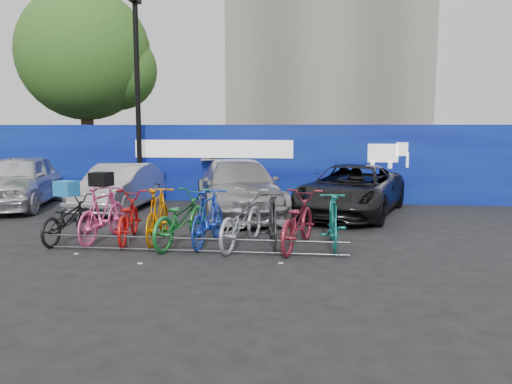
% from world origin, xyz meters
% --- Properties ---
extents(ground, '(100.00, 100.00, 0.00)m').
position_xyz_m(ground, '(0.00, 0.00, 0.00)').
color(ground, black).
rests_on(ground, ground).
extents(hoarding, '(22.00, 0.18, 2.40)m').
position_xyz_m(hoarding, '(0.01, 6.00, 1.20)').
color(hoarding, '#09097F').
rests_on(hoarding, ground).
extents(tree, '(5.40, 5.20, 7.80)m').
position_xyz_m(tree, '(-6.77, 10.06, 5.07)').
color(tree, '#382314').
rests_on(tree, ground).
extents(lamppost, '(0.25, 0.50, 6.11)m').
position_xyz_m(lamppost, '(-3.20, 5.40, 3.27)').
color(lamppost, black).
rests_on(lamppost, ground).
extents(bike_rack, '(5.60, 0.03, 0.30)m').
position_xyz_m(bike_rack, '(-0.00, -0.60, 0.16)').
color(bike_rack, '#595B60').
rests_on(bike_rack, ground).
extents(car_0, '(2.92, 4.85, 1.54)m').
position_xyz_m(car_0, '(-6.43, 4.10, 0.77)').
color(car_0, silver).
rests_on(car_0, ground).
extents(car_1, '(1.50, 3.98, 1.30)m').
position_xyz_m(car_1, '(-3.29, 3.96, 0.65)').
color(car_1, '#A6A6AA').
rests_on(car_1, ground).
extents(car_2, '(3.34, 5.30, 1.43)m').
position_xyz_m(car_2, '(0.14, 3.71, 0.72)').
color(car_2, '#9D9CA1').
rests_on(car_2, ground).
extents(car_3, '(3.53, 5.22, 1.33)m').
position_xyz_m(car_3, '(3.15, 3.95, 0.66)').
color(car_3, black).
rests_on(car_3, ground).
extents(bike_0, '(0.79, 1.85, 0.94)m').
position_xyz_m(bike_0, '(-2.83, 0.06, 0.47)').
color(bike_0, black).
rests_on(bike_0, ground).
extents(bike_1, '(0.70, 1.94, 1.14)m').
position_xyz_m(bike_1, '(-2.13, 0.15, 0.57)').
color(bike_1, '#EF4C97').
rests_on(bike_1, ground).
extents(bike_2, '(1.00, 2.00, 1.00)m').
position_xyz_m(bike_2, '(-1.61, 0.18, 0.50)').
color(bike_2, red).
rests_on(bike_2, ground).
extents(bike_3, '(0.68, 1.91, 1.12)m').
position_xyz_m(bike_3, '(-0.97, 0.15, 0.56)').
color(bike_3, '#CE7100').
rests_on(bike_3, ground).
extents(bike_4, '(1.21, 2.17, 1.08)m').
position_xyz_m(bike_4, '(-0.45, 0.00, 0.54)').
color(bike_4, '#18712B').
rests_on(bike_4, ground).
extents(bike_5, '(0.74, 1.92, 1.12)m').
position_xyz_m(bike_5, '(0.09, 0.05, 0.56)').
color(bike_5, '#1432A9').
rests_on(bike_5, ground).
extents(bike_6, '(1.19, 2.19, 1.09)m').
position_xyz_m(bike_6, '(0.75, -0.01, 0.55)').
color(bike_6, '#979A9E').
rests_on(bike_6, ground).
extents(bike_7, '(0.75, 1.80, 1.05)m').
position_xyz_m(bike_7, '(1.35, 0.17, 0.52)').
color(bike_7, '#262629').
rests_on(bike_7, ground).
extents(bike_8, '(1.17, 2.19, 1.09)m').
position_xyz_m(bike_8, '(1.84, -0.02, 0.55)').
color(bike_8, maroon).
rests_on(bike_8, ground).
extents(bike_9, '(0.54, 1.77, 1.05)m').
position_xyz_m(bike_9, '(2.53, 0.15, 0.53)').
color(bike_9, '#14746B').
rests_on(bike_9, ground).
extents(cargo_crate, '(0.51, 0.45, 0.30)m').
position_xyz_m(cargo_crate, '(-2.83, 0.06, 1.09)').
color(cargo_crate, '#1A6CB6').
rests_on(cargo_crate, bike_0).
extents(cargo_topcase, '(0.44, 0.41, 0.28)m').
position_xyz_m(cargo_topcase, '(-2.13, 0.15, 1.28)').
color(cargo_topcase, black).
rests_on(cargo_topcase, bike_1).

